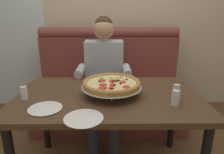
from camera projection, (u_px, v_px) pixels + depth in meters
back_wall_with_window at (109, 4)px, 2.73m from camera, size 6.00×0.12×2.80m
window_panel at (0, 4)px, 2.64m from camera, size 1.10×0.02×2.80m
booth_bench at (109, 91)px, 2.50m from camera, size 1.71×0.78×1.13m
dining_table at (108, 105)px, 1.58m from camera, size 1.38×0.83×0.72m
diner_main at (104, 72)px, 2.15m from camera, size 0.54×0.64×1.27m
pizza at (112, 84)px, 1.54m from camera, size 0.45×0.45×0.12m
shaker_pepper_flakes at (24, 94)px, 1.46m from camera, size 0.05×0.05×0.10m
shaker_oregano at (175, 99)px, 1.37m from camera, size 0.06×0.06×0.10m
shaker_parmesan at (176, 93)px, 1.45m from camera, size 0.05×0.05×0.11m
plate_near_left at (84, 117)px, 1.21m from camera, size 0.23×0.23×0.02m
plate_near_right at (45, 108)px, 1.33m from camera, size 0.22×0.22×0.02m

